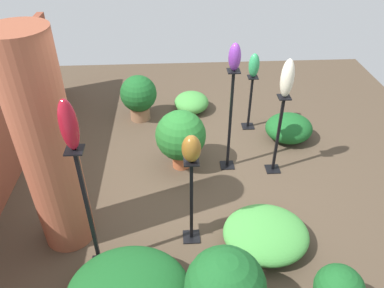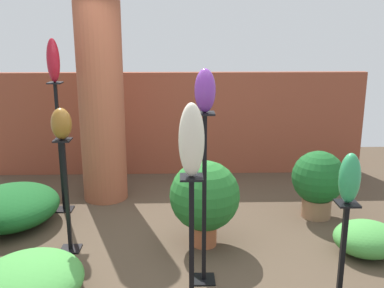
{
  "view_description": "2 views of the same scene",
  "coord_description": "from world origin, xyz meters",
  "px_view_note": "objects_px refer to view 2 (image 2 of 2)",
  "views": [
    {
      "loc": [
        -4.05,
        0.3,
        3.5
      ],
      "look_at": [
        -0.24,
        0.08,
        0.75
      ],
      "focal_mm": 35.0,
      "sensor_mm": 36.0,
      "label": 1
    },
    {
      "loc": [
        0.01,
        -4.03,
        2.2
      ],
      "look_at": [
        0.14,
        0.31,
        1.06
      ],
      "focal_mm": 42.0,
      "sensor_mm": 36.0,
      "label": 2
    }
  ],
  "objects_px": {
    "pedestal_violet": "(204,206)",
    "potted_plant_mid_left": "(205,197)",
    "art_vase_jade": "(350,178)",
    "brick_pillar": "(102,104)",
    "art_vase_bronze": "(61,124)",
    "potted_plant_near_pillar": "(318,180)",
    "pedestal_bronze": "(67,201)",
    "pedestal_jade": "(341,264)",
    "art_vase_ruby": "(53,60)",
    "pedestal_ivory": "(192,262)",
    "pedestal_ruby": "(60,153)",
    "art_vase_ivory": "(192,140)",
    "art_vase_violet": "(205,91)"
  },
  "relations": [
    {
      "from": "potted_plant_near_pillar",
      "to": "pedestal_ruby",
      "type": "bearing_deg",
      "value": 174.72
    },
    {
      "from": "brick_pillar",
      "to": "art_vase_ivory",
      "type": "distance_m",
      "value": 2.9
    },
    {
      "from": "pedestal_violet",
      "to": "art_vase_ruby",
      "type": "relative_size",
      "value": 3.08
    },
    {
      "from": "pedestal_ruby",
      "to": "potted_plant_mid_left",
      "type": "bearing_deg",
      "value": -29.69
    },
    {
      "from": "pedestal_jade",
      "to": "art_vase_bronze",
      "type": "height_order",
      "value": "art_vase_bronze"
    },
    {
      "from": "pedestal_ivory",
      "to": "pedestal_jade",
      "type": "bearing_deg",
      "value": 7.74
    },
    {
      "from": "art_vase_ivory",
      "to": "pedestal_ivory",
      "type": "bearing_deg",
      "value": -90.0
    },
    {
      "from": "pedestal_ruby",
      "to": "art_vase_violet",
      "type": "xyz_separation_m",
      "value": [
        1.63,
        -1.63,
        0.97
      ]
    },
    {
      "from": "pedestal_jade",
      "to": "art_vase_jade",
      "type": "relative_size",
      "value": 2.44
    },
    {
      "from": "art_vase_ruby",
      "to": "potted_plant_mid_left",
      "type": "bearing_deg",
      "value": -29.69
    },
    {
      "from": "pedestal_ruby",
      "to": "art_vase_bronze",
      "type": "relative_size",
      "value": 5.21
    },
    {
      "from": "pedestal_ruby",
      "to": "potted_plant_mid_left",
      "type": "relative_size",
      "value": 1.75
    },
    {
      "from": "pedestal_violet",
      "to": "pedestal_ivory",
      "type": "height_order",
      "value": "pedestal_violet"
    },
    {
      "from": "brick_pillar",
      "to": "art_vase_jade",
      "type": "xyz_separation_m",
      "value": [
        2.22,
        -2.53,
        -0.12
      ]
    },
    {
      "from": "pedestal_bronze",
      "to": "pedestal_jade",
      "type": "xyz_separation_m",
      "value": [
        2.36,
        -1.1,
        -0.11
      ]
    },
    {
      "from": "art_vase_ruby",
      "to": "art_vase_ivory",
      "type": "bearing_deg",
      "value": -56.64
    },
    {
      "from": "art_vase_bronze",
      "to": "art_vase_jade",
      "type": "distance_m",
      "value": 2.61
    },
    {
      "from": "brick_pillar",
      "to": "art_vase_jade",
      "type": "height_order",
      "value": "brick_pillar"
    },
    {
      "from": "art_vase_violet",
      "to": "art_vase_jade",
      "type": "height_order",
      "value": "art_vase_violet"
    },
    {
      "from": "art_vase_ruby",
      "to": "art_vase_bronze",
      "type": "xyz_separation_m",
      "value": [
        0.31,
        -1.03,
        -0.51
      ]
    },
    {
      "from": "pedestal_ivory",
      "to": "pedestal_jade",
      "type": "xyz_separation_m",
      "value": [
        1.16,
        0.16,
        -0.13
      ]
    },
    {
      "from": "art_vase_ruby",
      "to": "potted_plant_near_pillar",
      "type": "bearing_deg",
      "value": -5.28
    },
    {
      "from": "pedestal_jade",
      "to": "art_vase_bronze",
      "type": "distance_m",
      "value": 2.75
    },
    {
      "from": "pedestal_ruby",
      "to": "art_vase_bronze",
      "type": "height_order",
      "value": "pedestal_ruby"
    },
    {
      "from": "pedestal_bronze",
      "to": "art_vase_violet",
      "type": "xyz_separation_m",
      "value": [
        1.32,
        -0.6,
        1.17
      ]
    },
    {
      "from": "pedestal_bronze",
      "to": "pedestal_jade",
      "type": "height_order",
      "value": "pedestal_bronze"
    },
    {
      "from": "pedestal_ivory",
      "to": "art_vase_bronze",
      "type": "distance_m",
      "value": 1.89
    },
    {
      "from": "art_vase_bronze",
      "to": "potted_plant_near_pillar",
      "type": "relative_size",
      "value": 0.38
    },
    {
      "from": "art_vase_jade",
      "to": "brick_pillar",
      "type": "bearing_deg",
      "value": 131.2
    },
    {
      "from": "pedestal_violet",
      "to": "potted_plant_mid_left",
      "type": "height_order",
      "value": "pedestal_violet"
    },
    {
      "from": "pedestal_violet",
      "to": "art_vase_jade",
      "type": "distance_m",
      "value": 1.22
    },
    {
      "from": "art_vase_ruby",
      "to": "potted_plant_mid_left",
      "type": "xyz_separation_m",
      "value": [
        1.67,
        -0.95,
        -1.3
      ]
    },
    {
      "from": "pedestal_violet",
      "to": "art_vase_violet",
      "type": "xyz_separation_m",
      "value": [
        0.0,
        0.0,
        1.0
      ]
    },
    {
      "from": "pedestal_bronze",
      "to": "art_vase_ivory",
      "type": "distance_m",
      "value": 1.97
    },
    {
      "from": "art_vase_violet",
      "to": "art_vase_jade",
      "type": "distance_m",
      "value": 1.29
    },
    {
      "from": "art_vase_jade",
      "to": "potted_plant_near_pillar",
      "type": "xyz_separation_m",
      "value": [
        0.38,
        1.85,
        -0.67
      ]
    },
    {
      "from": "pedestal_ivory",
      "to": "pedestal_jade",
      "type": "relative_size",
      "value": 1.29
    },
    {
      "from": "pedestal_jade",
      "to": "art_vase_jade",
      "type": "bearing_deg",
      "value": -90.0
    },
    {
      "from": "art_vase_bronze",
      "to": "pedestal_ruby",
      "type": "bearing_deg",
      "value": 106.79
    },
    {
      "from": "pedestal_ruby",
      "to": "art_vase_violet",
      "type": "distance_m",
      "value": 2.5
    },
    {
      "from": "pedestal_ivory",
      "to": "pedestal_jade",
      "type": "distance_m",
      "value": 1.18
    },
    {
      "from": "pedestal_ivory",
      "to": "pedestal_ruby",
      "type": "xyz_separation_m",
      "value": [
        -1.5,
        2.29,
        0.18
      ]
    },
    {
      "from": "pedestal_ruby",
      "to": "art_vase_ivory",
      "type": "bearing_deg",
      "value": -56.64
    },
    {
      "from": "art_vase_bronze",
      "to": "art_vase_jade",
      "type": "height_order",
      "value": "art_vase_bronze"
    },
    {
      "from": "art_vase_ruby",
      "to": "potted_plant_near_pillar",
      "type": "relative_size",
      "value": 0.62
    },
    {
      "from": "potted_plant_near_pillar",
      "to": "pedestal_bronze",
      "type": "bearing_deg",
      "value": -164.68
    },
    {
      "from": "art_vase_ruby",
      "to": "art_vase_bronze",
      "type": "bearing_deg",
      "value": -73.21
    },
    {
      "from": "potted_plant_mid_left",
      "to": "art_vase_ruby",
      "type": "bearing_deg",
      "value": 150.31
    },
    {
      "from": "art_vase_bronze",
      "to": "potted_plant_mid_left",
      "type": "height_order",
      "value": "art_vase_bronze"
    },
    {
      "from": "pedestal_jade",
      "to": "art_vase_violet",
      "type": "relative_size",
      "value": 2.63
    }
  ]
}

